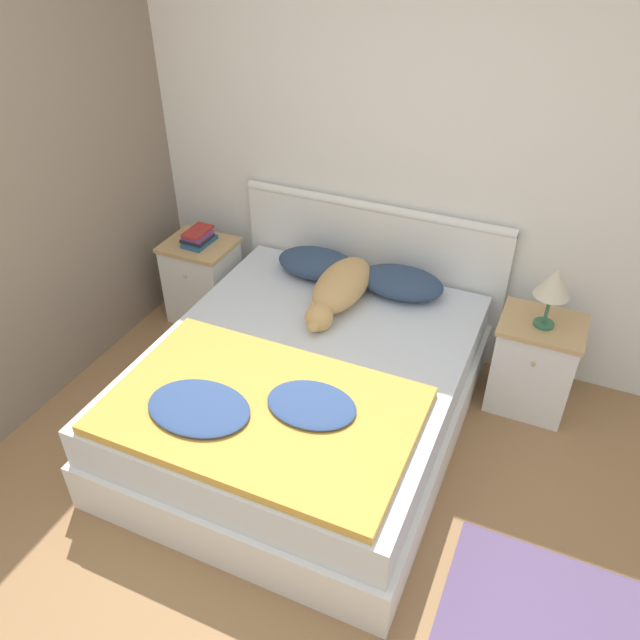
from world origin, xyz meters
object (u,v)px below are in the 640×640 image
pillow_left (317,263)px  pillow_right (401,282)px  dog (340,288)px  bed (306,393)px  book_stack (198,237)px  nightstand_right (533,364)px  nightstand_left (203,281)px  table_lamp (554,285)px

pillow_left → pillow_right: 0.56m
pillow_left → dog: 0.34m
bed → pillow_right: size_ratio=3.84×
pillow_left → dog: bearing=-42.4°
pillow_right → book_stack: (-1.40, -0.06, 0.03)m
nightstand_right → book_stack: 2.27m
bed → book_stack: (-1.12, 0.72, 0.38)m
bed → nightstand_left: bearing=147.4°
book_stack → table_lamp: table_lamp is taller
nightstand_right → table_lamp: table_lamp is taller
nightstand_left → table_lamp: bearing=-0.7°
pillow_left → table_lamp: size_ratio=1.46×
bed → pillow_left: bearing=109.6°
book_stack → table_lamp: (2.24, -0.03, 0.22)m
nightstand_left → pillow_right: bearing=2.7°
pillow_right → table_lamp: size_ratio=1.46×
bed → pillow_right: (0.28, 0.78, 0.34)m
dog → pillow_left: bearing=137.6°
nightstand_left → pillow_left: 0.90m
pillow_right → book_stack: bearing=-177.4°
nightstand_right → dog: 1.20m
nightstand_right → dog: (-1.15, -0.17, 0.32)m
pillow_left → book_stack: book_stack is taller
book_stack → table_lamp: bearing=-0.7°
nightstand_right → bed: bearing=-147.4°
bed → table_lamp: 1.45m
pillow_left → bed: bearing=-70.4°
pillow_left → nightstand_left: bearing=-175.6°
dog → table_lamp: table_lamp is taller
bed → dog: bearing=92.7°
nightstand_left → dog: bearing=-8.6°
nightstand_left → bed: bearing=-32.6°
dog → table_lamp: bearing=6.9°
table_lamp → nightstand_left: bearing=179.3°
pillow_right → nightstand_right: bearing=-4.4°
pillow_left → dog: size_ratio=0.62×
book_stack → pillow_right: bearing=2.6°
nightstand_left → nightstand_right: (2.25, 0.00, 0.00)m
dog → book_stack: 1.11m
nightstand_right → pillow_left: 1.44m
table_lamp → dog: bearing=-173.1°
book_stack → nightstand_right: bearing=-0.1°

